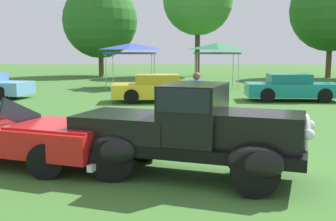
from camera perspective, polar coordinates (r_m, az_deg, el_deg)
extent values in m
plane|color=#386628|center=(8.05, 6.95, -8.36)|extent=(120.00, 120.00, 0.00)
cube|color=black|center=(7.62, 2.72, -4.90)|extent=(4.40, 2.64, 0.20)
cube|color=black|center=(7.29, 12.16, -2.62)|extent=(1.80, 1.51, 0.60)
ellipsoid|color=silver|center=(7.25, 18.38, -3.09)|extent=(0.31, 0.54, 0.68)
cube|color=black|center=(7.47, 3.58, -0.32)|extent=(1.37, 1.61, 1.04)
cube|color=black|center=(7.43, 3.60, 1.96)|extent=(1.29, 1.62, 0.40)
cube|color=black|center=(7.96, -5.41, -2.14)|extent=(2.15, 1.89, 0.48)
ellipsoid|color=black|center=(8.06, 13.20, -4.37)|extent=(0.99, 0.62, 0.52)
ellipsoid|color=black|center=(6.67, 11.86, -6.98)|extent=(0.99, 0.62, 0.52)
ellipsoid|color=black|center=(8.67, -3.40, -3.28)|extent=(0.99, 0.62, 0.52)
ellipsoid|color=black|center=(7.39, -7.72, -5.38)|extent=(0.99, 0.62, 0.52)
sphere|color=silver|center=(7.67, 18.80, -1.90)|extent=(0.18, 0.18, 0.18)
sphere|color=silver|center=(6.80, 18.73, -3.15)|extent=(0.18, 0.18, 0.18)
cylinder|color=black|center=(8.11, 13.15, -5.61)|extent=(0.76, 0.24, 0.76)
cylinder|color=black|center=(6.72, 11.82, -8.46)|extent=(0.76, 0.24, 0.76)
cylinder|color=black|center=(8.71, -3.39, -4.44)|extent=(0.76, 0.24, 0.76)
cylinder|color=black|center=(7.43, -7.69, -6.73)|extent=(0.76, 0.24, 0.76)
cube|color=red|center=(9.23, -20.74, -3.04)|extent=(4.80, 3.06, 0.52)
cube|color=red|center=(8.40, -13.99, -2.43)|extent=(2.18, 1.95, 0.20)
cube|color=black|center=(8.97, -19.49, -0.56)|extent=(0.45, 1.20, 0.82)
cube|color=silver|center=(7.99, -7.71, -6.40)|extent=(0.62, 1.60, 0.12)
cylinder|color=black|center=(9.07, -10.54, -4.38)|extent=(0.66, 0.20, 0.66)
cylinder|color=black|center=(7.81, -16.33, -6.63)|extent=(0.66, 0.20, 0.66)
cylinder|color=black|center=(20.58, -21.92, 2.18)|extent=(0.64, 0.22, 0.64)
cube|color=yellow|center=(18.63, -0.89, 2.75)|extent=(4.47, 1.99, 0.60)
cube|color=gold|center=(18.58, -1.43, 4.28)|extent=(2.02, 1.58, 0.44)
cylinder|color=black|center=(17.97, 3.37, 1.96)|extent=(0.64, 0.22, 0.64)
cylinder|color=black|center=(17.88, -5.01, 1.91)|extent=(0.64, 0.22, 0.64)
cube|color=teal|center=(19.84, 16.61, 2.74)|extent=(4.18, 1.82, 0.60)
cube|color=#146A6E|center=(19.76, 16.20, 4.20)|extent=(1.86, 1.50, 0.44)
cylinder|color=black|center=(19.44, 20.66, 1.92)|extent=(0.64, 0.22, 0.64)
cylinder|color=black|center=(18.85, 13.45, 2.04)|extent=(0.64, 0.22, 0.64)
cylinder|color=#9E998E|center=(11.75, 4.34, -0.88)|extent=(0.16, 0.16, 0.86)
cylinder|color=#9E998E|center=(11.67, 3.43, -0.93)|extent=(0.16, 0.16, 0.86)
cube|color=#336BB2|center=(11.61, 3.92, 2.65)|extent=(0.46, 0.36, 0.60)
sphere|color=brown|center=(11.58, 3.94, 4.72)|extent=(0.22, 0.22, 0.22)
cylinder|color=#B7B7BC|center=(27.02, -1.89, 5.58)|extent=(0.05, 0.05, 2.05)
cylinder|color=#B7B7BC|center=(24.35, -2.25, 5.29)|extent=(0.05, 0.05, 2.05)
cylinder|color=#B7B7BC|center=(27.31, -7.54, 5.55)|extent=(0.05, 0.05, 2.05)
cylinder|color=#B7B7BC|center=(24.67, -8.50, 5.24)|extent=(0.05, 0.05, 2.05)
cube|color=#2D429E|center=(25.77, -5.08, 7.82)|extent=(2.98, 2.98, 0.10)
pyramid|color=#2D429E|center=(25.77, -5.09, 8.75)|extent=(2.92, 2.92, 0.38)
cylinder|color=#B7B7BC|center=(27.15, 8.89, 5.50)|extent=(0.05, 0.05, 2.05)
cylinder|color=#B7B7BC|center=(24.77, 9.61, 5.23)|extent=(0.05, 0.05, 2.05)
cylinder|color=#B7B7BC|center=(26.94, 3.80, 5.56)|extent=(0.05, 0.05, 2.05)
cylinder|color=#B7B7BC|center=(24.54, 4.02, 5.30)|extent=(0.05, 0.05, 2.05)
cube|color=#1E703D|center=(25.79, 6.62, 7.79)|extent=(2.67, 2.67, 0.10)
pyramid|color=#1E703D|center=(25.79, 6.63, 8.73)|extent=(2.62, 2.62, 0.38)
cylinder|color=brown|center=(37.71, -9.15, 7.00)|extent=(0.44, 0.44, 3.04)
sphere|color=#286623|center=(37.78, -9.27, 12.03)|extent=(6.52, 6.52, 6.52)
cylinder|color=#47331E|center=(37.29, 4.05, 8.52)|extent=(0.44, 0.44, 4.93)
sphere|color=#428938|center=(37.54, 4.11, 14.86)|extent=(6.10, 6.10, 6.10)
cylinder|color=brown|center=(36.98, 21.17, 7.01)|extent=(0.44, 0.44, 3.66)
sphere|color=#286623|center=(37.11, 21.47, 12.66)|extent=(6.64, 6.64, 6.64)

